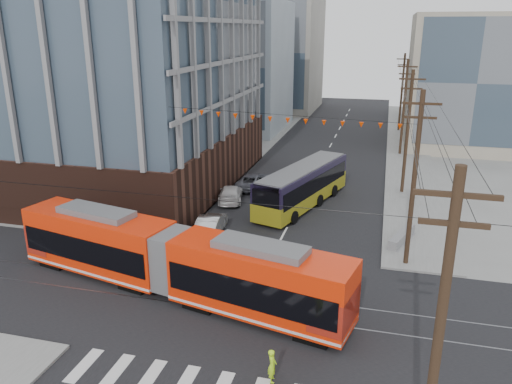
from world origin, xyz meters
TOP-DOWN VIEW (x-y plane):
  - ground at (0.00, 0.00)m, footprint 160.00×160.00m
  - office_building at (-22.00, 23.00)m, footprint 30.00×25.00m
  - bg_bldg_nw_near at (-17.00, 52.00)m, footprint 18.00×16.00m
  - bg_bldg_ne_near at (16.00, 48.00)m, footprint 14.00×14.00m
  - bg_bldg_nw_far at (-14.00, 72.00)m, footprint 16.00×18.00m
  - bg_bldg_ne_far at (18.00, 68.00)m, footprint 16.00×16.00m
  - utility_pole_near at (8.50, -6.00)m, footprint 0.30×0.30m
  - utility_pole_far at (8.50, 56.00)m, footprint 0.30×0.30m
  - streetcar at (-4.32, 4.09)m, footprint 20.72×7.32m
  - city_bus at (0.28, 20.43)m, footprint 6.17×12.65m
  - parked_car_silver at (-5.14, 12.58)m, footprint 2.00×4.66m
  - parked_car_white at (-5.93, 19.95)m, footprint 2.96×5.05m
  - parked_car_grey at (-5.00, 24.04)m, footprint 2.40×5.18m
  - pedestrian at (2.74, -1.86)m, footprint 0.50×0.63m
  - jersey_barrier at (8.30, 14.45)m, footprint 2.16×4.08m

SIDE VIEW (x-z plane):
  - ground at x=0.00m, z-range 0.00..0.00m
  - jersey_barrier at x=8.30m, z-range 0.00..0.80m
  - parked_car_white at x=-5.93m, z-range 0.00..1.37m
  - parked_car_grey at x=-5.00m, z-range 0.00..1.44m
  - parked_car_silver at x=-5.14m, z-range 0.00..1.49m
  - pedestrian at x=2.74m, z-range 0.00..1.54m
  - city_bus at x=0.28m, z-range 0.00..3.51m
  - streetcar at x=-4.32m, z-range 0.00..3.97m
  - utility_pole_near at x=8.50m, z-range 0.00..11.00m
  - utility_pole_far at x=8.50m, z-range 0.00..11.00m
  - bg_bldg_ne_far at x=18.00m, z-range 0.00..14.00m
  - bg_bldg_ne_near at x=16.00m, z-range 0.00..16.00m
  - bg_bldg_nw_near at x=-17.00m, z-range 0.00..18.00m
  - bg_bldg_nw_far at x=-14.00m, z-range 0.00..20.00m
  - office_building at x=-22.00m, z-range 0.00..28.60m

